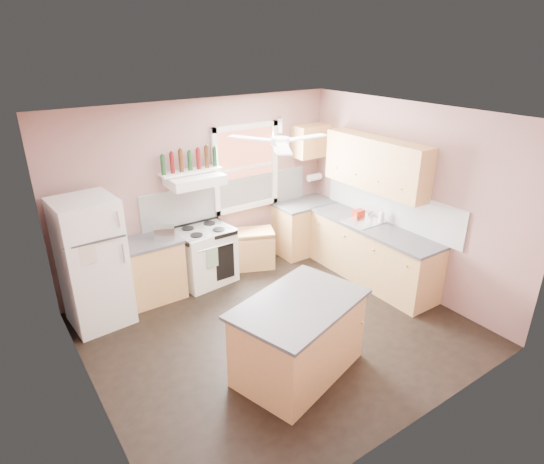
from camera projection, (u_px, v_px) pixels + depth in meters
floor at (279, 330)px, 5.87m from camera, size 4.50×4.50×0.00m
ceiling at (280, 118)px, 4.80m from camera, size 4.50×4.50×0.00m
wall_back at (202, 190)px, 6.87m from camera, size 4.50×0.05×2.70m
wall_right at (408, 198)px, 6.52m from camera, size 0.05×4.00×2.70m
wall_left at (77, 291)px, 4.15m from camera, size 0.05×4.00×2.70m
backsplash_back at (230, 197)px, 7.14m from camera, size 2.90×0.03×0.55m
backsplash_right at (389, 205)px, 6.80m from camera, size 0.03×2.60×0.55m
window_view at (245, 167)px, 7.13m from camera, size 1.00×0.02×1.20m
window_frame at (246, 168)px, 7.11m from camera, size 1.16×0.07×1.36m
refrigerator at (93, 263)px, 5.74m from camera, size 0.77×0.75×1.71m
base_cabinet_left at (149, 271)px, 6.43m from camera, size 0.90×0.60×0.86m
counter_left at (145, 242)px, 6.26m from camera, size 0.92×0.62×0.04m
toaster at (164, 233)px, 6.28m from camera, size 0.32×0.25×0.18m
stove at (205, 256)px, 6.90m from camera, size 0.87×0.72×0.86m
range_hood at (195, 180)px, 6.43m from camera, size 0.78×0.50×0.14m
bottle_shelf at (191, 171)px, 6.48m from camera, size 0.90×0.26×0.03m
cart at (254, 249)px, 7.39m from camera, size 0.75×0.64×0.63m
base_cabinet_corner at (304, 228)px, 7.90m from camera, size 1.00×0.60×0.86m
base_cabinet_right at (371, 254)px, 6.95m from camera, size 0.60×2.20×0.86m
counter_corner at (305, 203)px, 7.72m from camera, size 1.02×0.62×0.04m
counter_right at (373, 227)px, 6.76m from camera, size 0.62×2.22×0.04m
sink at (364, 222)px, 6.91m from camera, size 0.55×0.45×0.03m
faucet at (372, 215)px, 6.96m from camera, size 0.03×0.03×0.14m
upper_cabinet_right at (376, 164)px, 6.63m from camera, size 0.33×1.80×0.76m
upper_cabinet_corner at (311, 141)px, 7.52m from camera, size 0.60×0.33×0.52m
paper_towel at (314, 177)px, 7.86m from camera, size 0.26×0.12×0.12m
island at (298, 339)px, 5.00m from camera, size 1.57×1.22×0.86m
island_top at (299, 304)px, 4.82m from camera, size 1.67×1.32×0.04m
ceiling_fan_hub at (280, 141)px, 4.90m from camera, size 0.20×0.20×0.08m
soap_bottle at (382, 216)px, 6.80m from camera, size 0.11×0.11×0.24m
red_caddy at (359, 213)px, 7.10m from camera, size 0.18×0.12×0.10m
wine_bottles at (190, 160)px, 6.42m from camera, size 0.86×0.06×0.31m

